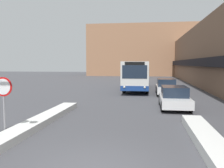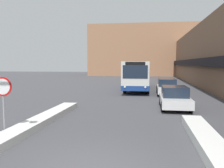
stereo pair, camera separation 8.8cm
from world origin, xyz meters
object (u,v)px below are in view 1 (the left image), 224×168
object	(u,v)px
city_bus	(137,74)
parked_car_front	(174,97)
parked_car_middle	(166,87)
stop_sign	(3,94)

from	to	relation	value
city_bus	parked_car_front	bearing A→B (deg)	-75.72
city_bus	parked_car_front	xyz separation A→B (m)	(2.88, -11.31, -0.99)
parked_car_front	parked_car_middle	size ratio (longest dim) A/B	0.92
city_bus	stop_sign	xyz separation A→B (m)	(-4.46, -18.81, 0.03)
parked_car_front	parked_car_middle	xyz separation A→B (m)	(0.00, 7.31, 0.03)
stop_sign	city_bus	bearing A→B (deg)	76.67
parked_car_middle	stop_sign	world-z (taller)	stop_sign
parked_car_front	parked_car_middle	world-z (taller)	parked_car_middle
parked_car_front	stop_sign	bearing A→B (deg)	-134.37
parked_car_middle	parked_car_front	bearing A→B (deg)	-90.00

